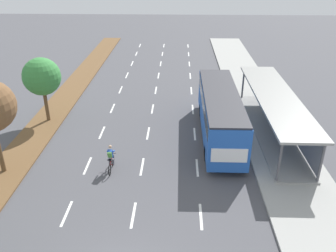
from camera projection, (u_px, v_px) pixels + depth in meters
The scene contains 9 objects.
median_strip at pixel (63, 101), 32.22m from camera, with size 2.60×52.00×0.12m, color brown.
sidewalk_right at pixel (256, 103), 31.70m from camera, with size 4.50×52.00×0.15m, color #9E9E99.
lane_divider_left at pixel (113, 108), 30.79m from camera, with size 0.14×48.07×0.01m.
lane_divider_center at pixel (153, 109), 30.69m from camera, with size 0.14×48.07×0.01m.
lane_divider_right at pixel (193, 109), 30.59m from camera, with size 0.14×48.07×0.01m.
bus_shelter at pixel (278, 110), 25.83m from camera, with size 2.90×14.09×2.86m.
bus at pixel (220, 110), 25.33m from camera, with size 2.54×11.29×3.37m.
cyclist at pixel (111, 159), 21.75m from camera, with size 0.46×1.82×1.71m.
median_tree_third at pixel (42, 77), 26.81m from camera, with size 2.88×2.88×5.07m.
Camera 1 is at (2.27, -9.58, 12.26)m, focal length 37.76 mm.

